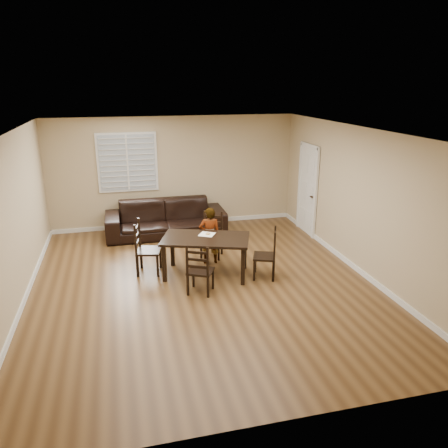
{
  "coord_description": "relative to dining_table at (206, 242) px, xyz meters",
  "views": [
    {
      "loc": [
        -1.33,
        -7.03,
        3.48
      ],
      "look_at": [
        0.47,
        0.3,
        1.0
      ],
      "focal_mm": 35.0,
      "sensor_mm": 36.0,
      "label": 1
    }
  ],
  "objects": [
    {
      "name": "napkin",
      "position": [
        0.06,
        0.17,
        0.09
      ],
      "size": [
        0.37,
        0.37,
        0.0
      ],
      "primitive_type": "cube",
      "rotation": [
        0.0,
        0.0,
        -0.53
      ],
      "color": "white",
      "rests_on": "dining_table"
    },
    {
      "name": "ground",
      "position": [
        -0.14,
        -0.37,
        -0.65
      ],
      "size": [
        7.0,
        7.0,
        0.0
      ],
      "primitive_type": "plane",
      "color": "brown",
      "rests_on": "ground"
    },
    {
      "name": "child",
      "position": [
        0.19,
        0.54,
        -0.08
      ],
      "size": [
        0.44,
        0.31,
        1.15
      ],
      "primitive_type": "imported",
      "rotation": [
        0.0,
        0.0,
        3.05
      ],
      "color": "gray",
      "rests_on": "ground"
    },
    {
      "name": "sofa",
      "position": [
        -0.46,
        2.44,
        -0.25
      ],
      "size": [
        2.77,
        1.1,
        0.81
      ],
      "primitive_type": "imported",
      "rotation": [
        0.0,
        0.0,
        -0.01
      ],
      "color": "black",
      "rests_on": "ground"
    },
    {
      "name": "chair_left",
      "position": [
        -1.15,
        0.38,
        -0.19
      ],
      "size": [
        0.52,
        0.55,
        1.02
      ],
      "rotation": [
        0.0,
        0.0,
        1.34
      ],
      "color": "black",
      "rests_on": "ground"
    },
    {
      "name": "room",
      "position": [
        -0.11,
        -0.19,
        1.15
      ],
      "size": [
        6.04,
        7.04,
        2.72
      ],
      "color": "tan",
      "rests_on": "ground"
    },
    {
      "name": "chair_right",
      "position": [
        1.13,
        -0.4,
        -0.22
      ],
      "size": [
        0.53,
        0.54,
        0.95
      ],
      "rotation": [
        0.0,
        0.0,
        -1.94
      ],
      "color": "black",
      "rests_on": "ground"
    },
    {
      "name": "chair_near",
      "position": [
        0.34,
        0.94,
        -0.23
      ],
      "size": [
        0.54,
        0.53,
        0.93
      ],
      "rotation": [
        0.0,
        0.0,
        -0.42
      ],
      "color": "black",
      "rests_on": "ground"
    },
    {
      "name": "dining_table",
      "position": [
        0.0,
        0.0,
        0.0
      ],
      "size": [
        1.78,
        1.36,
        0.74
      ],
      "rotation": [
        0.0,
        0.0,
        -0.33
      ],
      "color": "black",
      "rests_on": "ground"
    },
    {
      "name": "chair_far",
      "position": [
        -0.29,
        -0.78,
        -0.24
      ],
      "size": [
        0.54,
        0.53,
        0.91
      ],
      "rotation": [
        0.0,
        0.0,
        2.67
      ],
      "color": "black",
      "rests_on": "ground"
    },
    {
      "name": "donut",
      "position": [
        0.08,
        0.16,
        0.11
      ],
      "size": [
        0.09,
        0.09,
        0.03
      ],
      "color": "gold",
      "rests_on": "napkin"
    }
  ]
}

